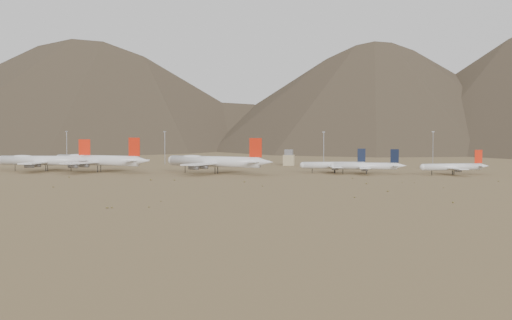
% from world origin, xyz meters
% --- Properties ---
extents(ground, '(3000.00, 3000.00, 0.00)m').
position_xyz_m(ground, '(0.00, 0.00, 0.00)').
color(ground, olive).
rests_on(ground, ground).
extents(mountain_ridge, '(4400.00, 1000.00, 300.00)m').
position_xyz_m(mountain_ridge, '(0.00, 900.00, 150.00)').
color(mountain_ridge, '#4A3C2C').
rests_on(mountain_ridge, ground).
extents(widebody_west, '(70.59, 54.09, 20.95)m').
position_xyz_m(widebody_west, '(-119.53, 27.27, 7.22)').
color(widebody_west, white).
rests_on(widebody_west, ground).
extents(widebody_centre, '(72.73, 57.75, 22.33)m').
position_xyz_m(widebody_centre, '(-82.68, 25.23, 7.70)').
color(widebody_centre, white).
rests_on(widebody_centre, ground).
extents(widebody_east, '(72.10, 57.46, 22.31)m').
position_xyz_m(widebody_east, '(-5.08, 21.61, 7.69)').
color(widebody_east, white).
rests_on(widebody_east, ground).
extents(narrowbody_a, '(45.78, 33.69, 15.36)m').
position_xyz_m(narrowbody_a, '(68.28, 40.02, 4.99)').
color(narrowbody_a, white).
rests_on(narrowbody_a, ground).
extents(narrowbody_b, '(46.70, 33.55, 15.40)m').
position_xyz_m(narrowbody_b, '(88.01, 32.90, 5.00)').
color(narrowbody_b, white).
rests_on(narrowbody_b, ground).
extents(narrowbody_c, '(43.25, 32.42, 15.02)m').
position_xyz_m(narrowbody_c, '(139.91, 33.92, 4.87)').
color(narrowbody_c, white).
rests_on(narrowbody_c, ground).
extents(control_tower, '(8.00, 8.00, 12.00)m').
position_xyz_m(control_tower, '(30.00, 120.00, 5.32)').
color(control_tower, tan).
rests_on(control_tower, ground).
extents(mast_far_west, '(2.00, 0.60, 25.70)m').
position_xyz_m(mast_far_west, '(-148.52, 126.54, 14.20)').
color(mast_far_west, gray).
rests_on(mast_far_west, ground).
extents(mast_west, '(2.00, 0.60, 25.70)m').
position_xyz_m(mast_west, '(-66.97, 123.68, 14.20)').
color(mast_west, gray).
rests_on(mast_west, ground).
extents(mast_centre, '(2.00, 0.60, 25.70)m').
position_xyz_m(mast_centre, '(57.08, 102.35, 14.20)').
color(mast_centre, gray).
rests_on(mast_centre, ground).
extents(mast_east, '(2.00, 0.60, 25.70)m').
position_xyz_m(mast_east, '(137.17, 144.52, 14.20)').
color(mast_east, gray).
rests_on(mast_east, ground).
extents(desert_scrub, '(416.58, 161.99, 0.82)m').
position_xyz_m(desert_scrub, '(8.49, -79.64, 0.32)').
color(desert_scrub, brown).
rests_on(desert_scrub, ground).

